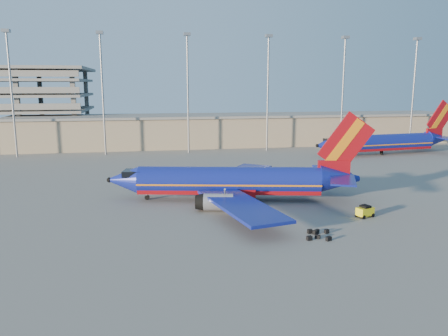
% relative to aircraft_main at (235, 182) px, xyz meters
% --- Properties ---
extents(ground, '(220.00, 220.00, 0.00)m').
position_rel_aircraft_main_xyz_m(ground, '(2.69, 0.62, -2.76)').
color(ground, slate).
rests_on(ground, ground).
extents(terminal_building, '(122.00, 16.00, 8.50)m').
position_rel_aircraft_main_xyz_m(terminal_building, '(12.69, 58.62, 1.55)').
color(terminal_building, gray).
rests_on(terminal_building, ground).
extents(light_mast_row, '(101.60, 1.60, 28.65)m').
position_rel_aircraft_main_xyz_m(light_mast_row, '(7.69, 46.62, 14.79)').
color(light_mast_row, gray).
rests_on(light_mast_row, ground).
extents(aircraft_main, '(37.87, 36.07, 12.95)m').
position_rel_aircraft_main_xyz_m(aircraft_main, '(0.00, 0.00, 0.00)').
color(aircraft_main, navy).
rests_on(aircraft_main, ground).
extents(aircraft_second, '(38.10, 14.76, 12.92)m').
position_rel_aircraft_main_xyz_m(aircraft_second, '(43.99, 35.19, 0.20)').
color(aircraft_second, navy).
rests_on(aircraft_second, ground).
extents(baggage_tug, '(2.48, 1.98, 1.56)m').
position_rel_aircraft_main_xyz_m(baggage_tug, '(14.64, -10.95, -1.96)').
color(baggage_tug, yellow).
rests_on(baggage_tug, ground).
extents(luggage_pile, '(3.37, 3.07, 0.53)m').
position_rel_aircraft_main_xyz_m(luggage_pile, '(5.98, -16.72, -2.53)').
color(luggage_pile, black).
rests_on(luggage_pile, ground).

